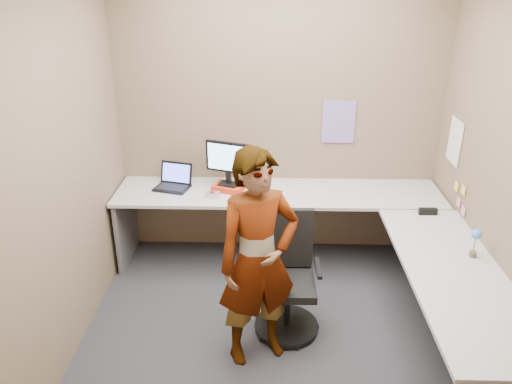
{
  "coord_description": "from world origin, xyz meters",
  "views": [
    {
      "loc": [
        -0.09,
        -3.18,
        2.59
      ],
      "look_at": [
        -0.18,
        0.25,
        1.05
      ],
      "focal_mm": 35.0,
      "sensor_mm": 36.0,
      "label": 1
    }
  ],
  "objects_px": {
    "desk": "(332,238)",
    "office_chair": "(287,284)",
    "monitor": "(228,160)",
    "person": "(258,260)"
  },
  "relations": [
    {
      "from": "desk",
      "to": "office_chair",
      "type": "distance_m",
      "value": 0.57
    },
    {
      "from": "office_chair",
      "to": "monitor",
      "type": "bearing_deg",
      "value": 116.41
    },
    {
      "from": "person",
      "to": "monitor",
      "type": "bearing_deg",
      "value": 78.83
    },
    {
      "from": "desk",
      "to": "person",
      "type": "distance_m",
      "value": 0.92
    },
    {
      "from": "desk",
      "to": "office_chair",
      "type": "relative_size",
      "value": 3.17
    },
    {
      "from": "desk",
      "to": "office_chair",
      "type": "height_order",
      "value": "office_chair"
    },
    {
      "from": "desk",
      "to": "office_chair",
      "type": "bearing_deg",
      "value": -135.15
    },
    {
      "from": "desk",
      "to": "person",
      "type": "height_order",
      "value": "person"
    },
    {
      "from": "person",
      "to": "desk",
      "type": "bearing_deg",
      "value": 25.01
    },
    {
      "from": "desk",
      "to": "person",
      "type": "relative_size",
      "value": 1.88
    }
  ]
}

